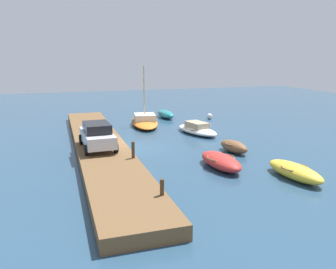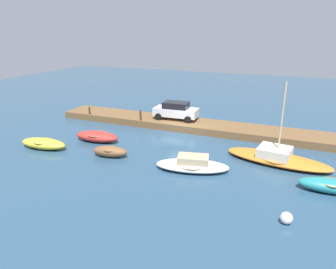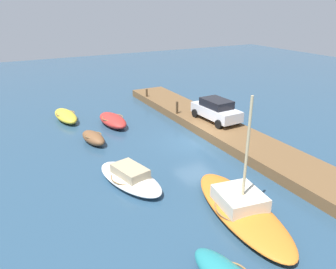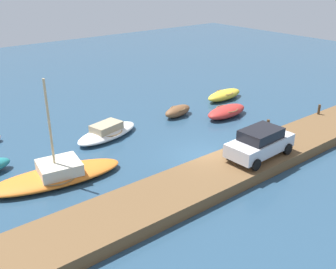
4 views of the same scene
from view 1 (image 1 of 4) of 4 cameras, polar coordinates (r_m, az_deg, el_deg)
ground_plane at (r=24.90m, az=-5.57°, el=-2.26°), size 84.00×84.00×0.00m
dock_platform at (r=24.44m, az=-11.08°, el=-1.96°), size 26.27×3.27×0.64m
rowboat_teal at (r=36.87m, az=-0.42°, el=3.38°), size 3.61×1.50×0.79m
rowboat_red at (r=20.65m, az=8.67°, el=-4.33°), size 3.84×1.80×0.82m
sailboat_orange at (r=33.09m, az=-3.87°, el=2.26°), size 7.33×3.41×5.57m
motorboat_white at (r=29.46m, az=4.80°, el=0.88°), size 5.08×2.98×0.99m
dinghy_brown at (r=24.10m, az=10.77°, el=-1.94°), size 2.71×1.49×0.80m
rowboat_yellow at (r=19.92m, az=20.11°, el=-5.68°), size 3.92×1.71×0.79m
mooring_post_west at (r=20.22m, az=-5.75°, el=-2.53°), size 0.19×0.19×0.97m
mooring_post_mid_west at (r=14.93m, az=-0.99°, el=-8.65°), size 0.18×0.18×0.72m
parked_car at (r=22.64m, az=-11.55°, el=-0.11°), size 4.20×2.13×1.64m
marker_buoy at (r=36.38m, az=6.85°, el=2.99°), size 0.59×0.59×0.59m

